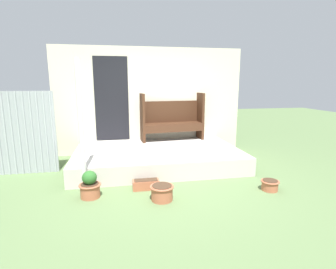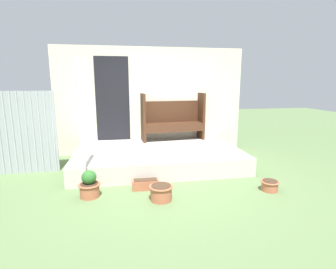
% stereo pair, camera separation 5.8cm
% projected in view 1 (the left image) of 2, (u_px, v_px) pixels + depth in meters
% --- Properties ---
extents(ground_plane, '(24.00, 24.00, 0.00)m').
position_uv_depth(ground_plane, '(163.00, 183.00, 4.66)').
color(ground_plane, '#5B7547').
extents(porch_slab, '(3.44, 2.16, 0.35)m').
position_uv_depth(porch_slab, '(157.00, 157.00, 5.67)').
color(porch_slab, beige).
rests_on(porch_slab, ground_plane).
extents(house_wall, '(4.64, 0.08, 2.60)m').
position_uv_depth(house_wall, '(149.00, 101.00, 6.51)').
color(house_wall, beige).
rests_on(house_wall, ground_plane).
extents(support_post, '(0.08, 0.08, 2.13)m').
position_uv_depth(support_post, '(81.00, 127.00, 4.12)').
color(support_post, white).
rests_on(support_post, ground_plane).
extents(bench, '(1.56, 0.53, 1.15)m').
position_uv_depth(bench, '(172.00, 118.00, 6.44)').
color(bench, '#422616').
rests_on(bench, porch_slab).
extents(flower_pot_left, '(0.34, 0.34, 0.43)m').
position_uv_depth(flower_pot_left, '(90.00, 186.00, 4.05)').
color(flower_pot_left, '#B26042').
rests_on(flower_pot_left, ground_plane).
extents(flower_pot_middle, '(0.37, 0.37, 0.24)m').
position_uv_depth(flower_pot_middle, '(162.00, 192.00, 3.97)').
color(flower_pot_middle, '#B26042').
rests_on(flower_pot_middle, ground_plane).
extents(flower_pot_right, '(0.30, 0.30, 0.17)m').
position_uv_depth(flower_pot_right, '(270.00, 185.00, 4.34)').
color(flower_pot_right, '#B26042').
rests_on(flower_pot_right, ground_plane).
extents(planter_box_rect, '(0.44, 0.19, 0.16)m').
position_uv_depth(planter_box_rect, '(146.00, 184.00, 4.39)').
color(planter_box_rect, '#B26042').
rests_on(planter_box_rect, ground_plane).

